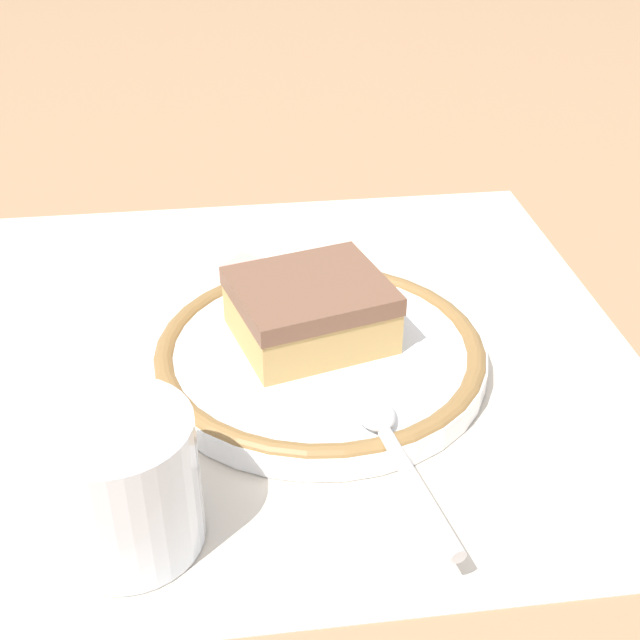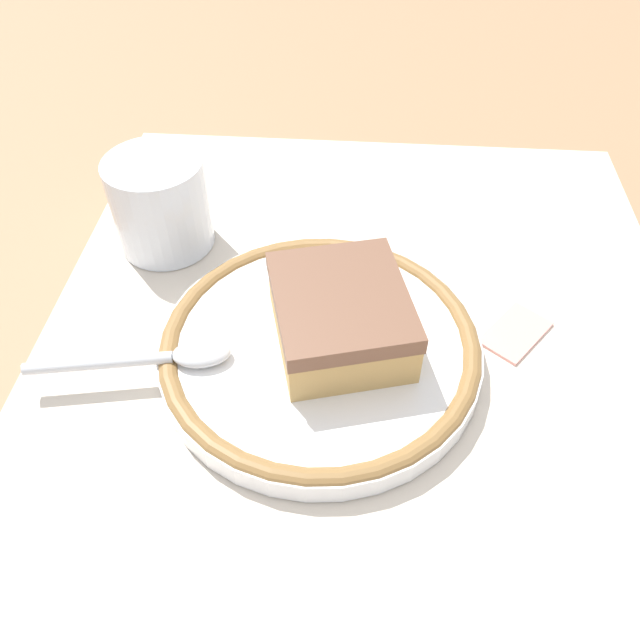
{
  "view_description": "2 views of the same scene",
  "coord_description": "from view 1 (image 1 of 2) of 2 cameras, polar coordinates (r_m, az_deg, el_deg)",
  "views": [
    {
      "loc": [
        -0.02,
        -0.45,
        0.31
      ],
      "look_at": [
        0.03,
        -0.03,
        0.04
      ],
      "focal_mm": 46.97,
      "sensor_mm": 36.0,
      "label": 1
    },
    {
      "loc": [
        0.29,
        -0.01,
        0.32
      ],
      "look_at": [
        0.03,
        -0.03,
        0.04
      ],
      "focal_mm": 35.24,
      "sensor_mm": 36.0,
      "label": 2
    }
  ],
  "objects": [
    {
      "name": "napkin",
      "position": [
        0.62,
        -16.88,
        1.25
      ],
      "size": [
        0.14,
        0.14,
        0.0
      ],
      "primitive_type": "cube",
      "rotation": [
        0.0,
        0.0,
        5.87
      ],
      "color": "white",
      "rests_on": "placemat"
    },
    {
      "name": "plate",
      "position": [
        0.52,
        -0.0,
        -2.37
      ],
      "size": [
        0.21,
        0.21,
        0.02
      ],
      "color": "white",
      "rests_on": "placemat"
    },
    {
      "name": "cup",
      "position": [
        0.41,
        -13.2,
        -11.26
      ],
      "size": [
        0.07,
        0.07,
        0.07
      ],
      "color": "silver",
      "rests_on": "placemat"
    },
    {
      "name": "placemat",
      "position": [
        0.55,
        -3.61,
        -1.84
      ],
      "size": [
        0.47,
        0.44,
        0.0
      ],
      "primitive_type": "cube",
      "color": "beige",
      "rests_on": "ground_plane"
    },
    {
      "name": "spoon",
      "position": [
        0.44,
        4.74,
        -8.06
      ],
      "size": [
        0.04,
        0.13,
        0.01
      ],
      "color": "silver",
      "rests_on": "plate"
    },
    {
      "name": "ground_plane",
      "position": [
        0.55,
        -3.61,
        -1.9
      ],
      "size": [
        2.4,
        2.4,
        0.0
      ],
      "primitive_type": "plane",
      "color": "#9E7551"
    },
    {
      "name": "cake_slice",
      "position": [
        0.52,
        -0.67,
        0.7
      ],
      "size": [
        0.11,
        0.1,
        0.04
      ],
      "color": "tan",
      "rests_on": "plate"
    },
    {
      "name": "sugar_packet",
      "position": [
        0.63,
        -4.72,
        3.67
      ],
      "size": [
        0.06,
        0.05,
        0.01
      ],
      "primitive_type": "cube",
      "rotation": [
        0.0,
        0.0,
        2.47
      ],
      "color": "#E5998C",
      "rests_on": "placemat"
    }
  ]
}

